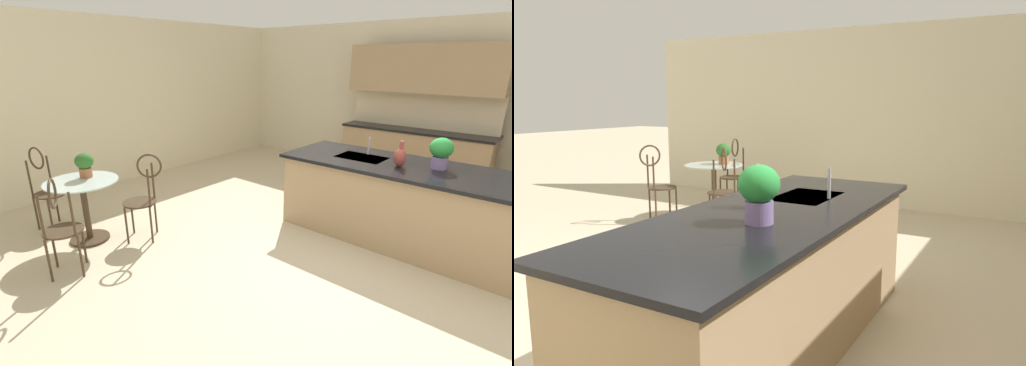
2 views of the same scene
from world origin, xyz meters
TOP-DOWN VIEW (x-y plane):
  - ground_plane at (0.00, 0.00)m, footprint 40.00×40.00m
  - wall_left_window at (-4.26, 0.00)m, footprint 0.12×7.80m
  - kitchen_island at (0.30, 0.85)m, footprint 2.80×1.06m
  - bistro_table at (-2.46, -1.58)m, footprint 0.80×0.80m
  - chair_near_window at (-1.98, -1.10)m, footprint 0.54×0.54m
  - chair_by_island at (-3.17, -1.73)m, footprint 0.52×0.46m
  - chair_toward_desk at (-1.88, -2.07)m, footprint 0.52×0.52m
  - sink_faucet at (-0.25, 1.03)m, footprint 0.02×0.02m
  - potted_plant_on_table at (-2.55, -1.48)m, footprint 0.21×0.21m
  - potted_plant_counter_near at (0.60, 0.95)m, footprint 0.24×0.24m
  - vase_on_counter at (0.25, 0.74)m, footprint 0.13×0.13m

SIDE VIEW (x-z plane):
  - ground_plane at x=0.00m, z-range 0.00..0.00m
  - bistro_table at x=-2.46m, z-range 0.08..0.82m
  - kitchen_island at x=0.30m, z-range 0.00..0.92m
  - chair_near_window at x=-1.98m, z-range 0.05..1.09m
  - chair_by_island at x=-3.17m, z-range 0.05..1.09m
  - chair_toward_desk at x=-1.88m, z-range 0.05..1.09m
  - potted_plant_on_table at x=-2.55m, z-range 0.76..1.05m
  - sink_faucet at x=-0.25m, z-range 0.92..1.14m
  - vase_on_counter at x=0.25m, z-range 0.89..1.17m
  - potted_plant_counter_near at x=0.60m, z-range 0.94..1.28m
  - wall_left_window at x=-4.26m, z-range 0.00..2.70m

